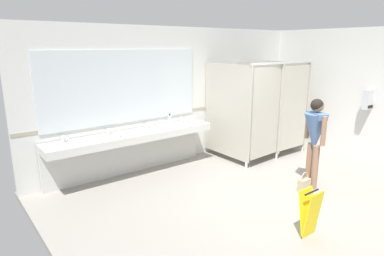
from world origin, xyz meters
TOP-DOWN VIEW (x-y plane):
  - ground_plane at (0.00, 0.00)m, footprint 6.76×6.05m
  - wall_back at (0.00, 2.79)m, footprint 6.76×0.12m
  - wall_back_tile_band at (0.00, 2.72)m, footprint 6.76×0.01m
  - vanity_counter at (-1.39, 2.51)m, footprint 3.26×0.56m
  - mirror_panel at (-1.39, 2.71)m, footprint 3.16×0.02m
  - bathroom_stalls at (1.53, 1.84)m, footprint 1.96×1.37m
  - paper_towel_dispenser_upper at (3.01, 0.27)m, footprint 0.34×0.13m
  - person_standing at (0.84, 0.11)m, footprint 0.53×0.53m
  - handbag at (0.56, 0.05)m, footprint 0.23×0.10m
  - soap_dispenser at (-0.47, 2.59)m, footprint 0.07×0.07m
  - paper_cup at (-1.76, 2.31)m, footprint 0.07×0.07m
  - wet_floor_sign at (-0.59, -0.80)m, footprint 0.28×0.19m

SIDE VIEW (x-z plane):
  - ground_plane at x=0.00m, z-range -0.10..0.00m
  - handbag at x=0.56m, z-range -0.05..0.29m
  - wet_floor_sign at x=-0.59m, z-range 0.01..0.64m
  - vanity_counter at x=-1.39m, z-range 0.14..1.11m
  - paper_cup at x=-1.76m, z-range 0.85..0.96m
  - soap_dispenser at x=-0.47m, z-range 0.83..1.05m
  - person_standing at x=0.84m, z-range 0.20..1.76m
  - wall_back_tile_band at x=0.00m, z-range 1.02..1.08m
  - bathroom_stalls at x=1.53m, z-range 0.05..2.14m
  - paper_towel_dispenser_upper at x=3.01m, z-range 1.11..1.53m
  - wall_back at x=0.00m, z-range 0.00..2.79m
  - mirror_panel at x=-1.39m, z-range 1.00..2.35m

